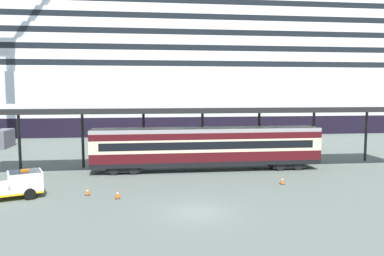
{
  "coord_description": "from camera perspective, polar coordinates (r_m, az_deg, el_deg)",
  "views": [
    {
      "loc": [
        -3.17,
        -23.36,
        7.73
      ],
      "look_at": [
        0.82,
        8.8,
        4.5
      ],
      "focal_mm": 35.76,
      "sensor_mm": 36.0,
      "label": 1
    }
  ],
  "objects": [
    {
      "name": "service_truck",
      "position": [
        30.45,
        -25.38,
        -7.65
      ],
      "size": [
        5.58,
        3.75,
        2.02
      ],
      "color": "silver",
      "rests_on": "ground"
    },
    {
      "name": "train_carriage",
      "position": [
        36.81,
        2.22,
        -2.79
      ],
      "size": [
        21.87,
        2.81,
        4.11
      ],
      "color": "black",
      "rests_on": "ground"
    },
    {
      "name": "cruise_ship",
      "position": [
        77.21,
        -6.69,
        8.81
      ],
      "size": [
        175.73,
        27.05,
        36.05
      ],
      "color": "black",
      "rests_on": "ground"
    },
    {
      "name": "traffic_cone_mid",
      "position": [
        32.59,
        13.31,
        -7.58
      ],
      "size": [
        0.36,
        0.36,
        0.69
      ],
      "color": "black",
      "rests_on": "ground"
    },
    {
      "name": "traffic_cone_far",
      "position": [
        29.59,
        -15.34,
        -9.06
      ],
      "size": [
        0.36,
        0.36,
        0.61
      ],
      "color": "black",
      "rests_on": "ground"
    },
    {
      "name": "ground_plane",
      "position": [
        24.8,
        0.65,
        -12.46
      ],
      "size": [
        400.0,
        400.0,
        0.0
      ],
      "primitive_type": "plane",
      "color": "#566059"
    },
    {
      "name": "platform_canopy",
      "position": [
        36.89,
        2.13,
        3.11
      ],
      "size": [
        42.2,
        5.49,
        6.38
      ],
      "color": "silver",
      "rests_on": "ground"
    },
    {
      "name": "traffic_cone_near",
      "position": [
        28.17,
        -11.05,
        -9.62
      ],
      "size": [
        0.36,
        0.36,
        0.7
      ],
      "color": "black",
      "rests_on": "ground"
    }
  ]
}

